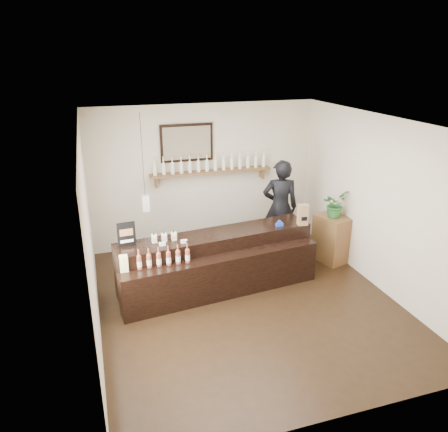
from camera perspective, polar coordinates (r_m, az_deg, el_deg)
ground at (r=7.05m, az=3.00°, el=-11.05°), size 5.00×5.00×0.00m
room_shell at (r=6.32m, az=3.29°, el=2.18°), size 5.00×5.00×5.00m
back_wall_decor at (r=8.45m, az=-3.28°, el=7.31°), size 2.66×0.96×1.69m
counter at (r=7.23m, az=-0.80°, el=-6.22°), size 3.34×1.24×1.08m
promo_sign at (r=6.78m, az=-12.63°, el=-2.33°), size 0.28×0.04×0.39m
paper_bag at (r=7.54m, az=10.26°, el=0.16°), size 0.18×0.15×0.36m
tape_dispenser at (r=7.46m, az=7.25°, el=-1.04°), size 0.13×0.05×0.11m
side_cabinet at (r=8.38m, az=13.84°, el=-2.88°), size 0.59×0.70×0.88m
potted_plant at (r=8.13m, az=14.24°, el=1.51°), size 0.57×0.56×0.48m
shopkeeper at (r=8.34m, az=7.36°, el=1.92°), size 0.87×0.69×2.09m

